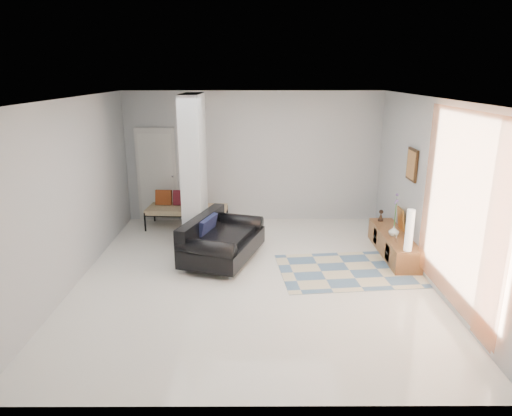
{
  "coord_description": "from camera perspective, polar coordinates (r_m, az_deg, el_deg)",
  "views": [
    {
      "loc": [
        0.02,
        -6.75,
        3.16
      ],
      "look_at": [
        0.05,
        0.6,
        0.97
      ],
      "focal_mm": 32.0,
      "sensor_mm": 36.0,
      "label": 1
    }
  ],
  "objects": [
    {
      "name": "floor",
      "position": [
        7.45,
        -0.38,
        -8.5
      ],
      "size": [
        6.0,
        6.0,
        0.0
      ],
      "primitive_type": "plane",
      "color": "white",
      "rests_on": "ground"
    },
    {
      "name": "ceiling",
      "position": [
        6.76,
        -0.43,
        13.54
      ],
      "size": [
        6.0,
        6.0,
        0.0
      ],
      "primitive_type": "plane",
      "rotation": [
        3.14,
        0.0,
        0.0
      ],
      "color": "white",
      "rests_on": "wall_back"
    },
    {
      "name": "wall_back",
      "position": [
        9.91,
        -0.35,
        6.36
      ],
      "size": [
        6.0,
        0.0,
        6.0
      ],
      "primitive_type": "plane",
      "rotation": [
        1.57,
        0.0,
        0.0
      ],
      "color": "#B3B5B7",
      "rests_on": "ground"
    },
    {
      "name": "wall_front",
      "position": [
        4.14,
        -0.53,
        -8.55
      ],
      "size": [
        6.0,
        0.0,
        6.0
      ],
      "primitive_type": "plane",
      "rotation": [
        -1.57,
        0.0,
        0.0
      ],
      "color": "#B3B5B7",
      "rests_on": "ground"
    },
    {
      "name": "wall_left",
      "position": [
        7.51,
        -21.91,
        1.82
      ],
      "size": [
        0.0,
        6.0,
        6.0
      ],
      "primitive_type": "plane",
      "rotation": [
        1.57,
        0.0,
        1.57
      ],
      "color": "#B3B5B7",
      "rests_on": "ground"
    },
    {
      "name": "wall_right",
      "position": [
        7.49,
        21.16,
        1.87
      ],
      "size": [
        0.0,
        6.0,
        6.0
      ],
      "primitive_type": "plane",
      "rotation": [
        1.57,
        0.0,
        -1.57
      ],
      "color": "#B3B5B7",
      "rests_on": "ground"
    },
    {
      "name": "partition_column",
      "position": [
        8.61,
        -7.74,
        4.64
      ],
      "size": [
        0.35,
        1.2,
        2.8
      ],
      "primitive_type": "cube",
      "color": "#BABFC2",
      "rests_on": "floor"
    },
    {
      "name": "hallway_door",
      "position": [
        10.17,
        -12.3,
        4.06
      ],
      "size": [
        0.85,
        0.06,
        2.04
      ],
      "primitive_type": "cube",
      "color": "beige",
      "rests_on": "floor"
    },
    {
      "name": "curtain",
      "position": [
        6.42,
        24.12,
        -0.33
      ],
      "size": [
        0.0,
        2.55,
        2.55
      ],
      "primitive_type": "plane",
      "rotation": [
        1.57,
        0.0,
        1.57
      ],
      "color": "#F88141",
      "rests_on": "wall_right"
    },
    {
      "name": "wall_art",
      "position": [
        8.25,
        18.95,
        5.15
      ],
      "size": [
        0.04,
        0.45,
        0.55
      ],
      "primitive_type": "cube",
      "color": "#341F0E",
      "rests_on": "wall_right"
    },
    {
      "name": "media_console",
      "position": [
        8.57,
        16.78,
        -4.31
      ],
      "size": [
        0.45,
        1.84,
        0.8
      ],
      "color": "brown",
      "rests_on": "floor"
    },
    {
      "name": "loveseat",
      "position": [
        7.99,
        -4.58,
        -4.06
      ],
      "size": [
        1.48,
        1.93,
        0.76
      ],
      "rotation": [
        0.0,
        0.0,
        -0.32
      ],
      "color": "silver",
      "rests_on": "floor"
    },
    {
      "name": "daybed",
      "position": [
        9.74,
        -8.77,
        0.05
      ],
      "size": [
        1.7,
        0.83,
        0.77
      ],
      "rotation": [
        0.0,
        0.0,
        -0.08
      ],
      "color": "black",
      "rests_on": "floor"
    },
    {
      "name": "area_rug",
      "position": [
        7.79,
        11.58,
        -7.64
      ],
      "size": [
        2.43,
        1.74,
        0.01
      ],
      "primitive_type": "cube",
      "rotation": [
        0.0,
        0.0,
        0.1
      ],
      "color": "beige",
      "rests_on": "floor"
    },
    {
      "name": "cylinder_lamp",
      "position": [
        7.68,
        18.64,
        -2.66
      ],
      "size": [
        0.13,
        0.13,
        0.69
      ],
      "primitive_type": "cylinder",
      "color": "silver",
      "rests_on": "media_console"
    },
    {
      "name": "bronze_figurine",
      "position": [
        9.13,
        15.35,
        -0.9
      ],
      "size": [
        0.11,
        0.11,
        0.22
      ],
      "primitive_type": null,
      "rotation": [
        0.0,
        0.0,
        -0.04
      ],
      "color": "black",
      "rests_on": "media_console"
    },
    {
      "name": "vase",
      "position": [
        8.35,
        16.84,
        -2.77
      ],
      "size": [
        0.19,
        0.19,
        0.18
      ],
      "primitive_type": "imported",
      "rotation": [
        0.0,
        0.0,
        -0.06
      ],
      "color": "silver",
      "rests_on": "media_console"
    }
  ]
}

